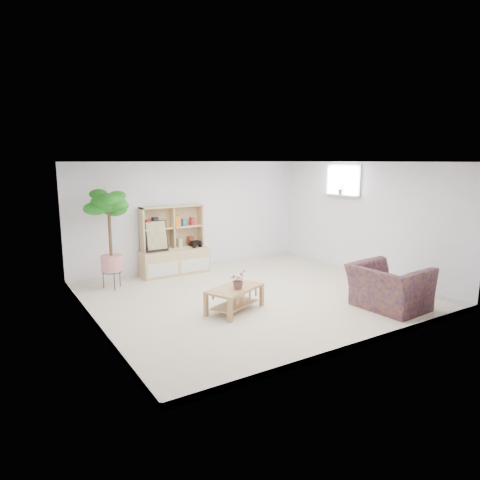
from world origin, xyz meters
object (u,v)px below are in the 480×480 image
coffee_table (235,299)px  armchair (389,284)px  storage_unit (174,241)px  floor_tree (110,240)px

coffee_table → armchair: 2.55m
storage_unit → floor_tree: size_ratio=0.77×
storage_unit → coffee_table: size_ratio=1.52×
floor_tree → coffee_table: bearing=-59.6°
storage_unit → coffee_table: (-0.09, -2.66, -0.54)m
floor_tree → armchair: size_ratio=1.68×
floor_tree → armchair: 5.06m
coffee_table → storage_unit: bearing=64.7°
floor_tree → armchair: bearing=-44.8°
storage_unit → floor_tree: (-1.44, -0.36, 0.22)m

